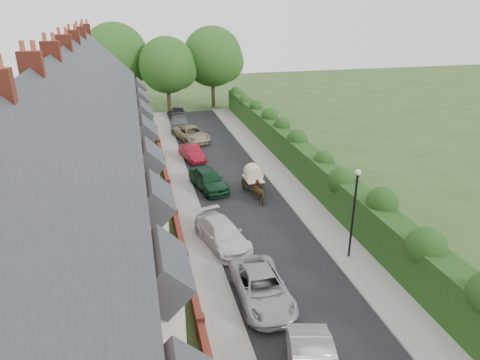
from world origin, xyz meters
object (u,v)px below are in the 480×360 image
at_px(lamppost, 355,203).
at_px(car_red, 192,153).
at_px(horse_cart, 253,177).
at_px(car_green, 208,179).
at_px(car_beige, 192,134).
at_px(car_white, 222,234).
at_px(car_grey, 180,124).
at_px(car_black, 178,112).
at_px(car_silver_b, 262,288).
at_px(horse, 260,192).

bearing_deg(lamppost, car_red, 108.85).
distance_m(car_red, horse_cart, 8.68).
bearing_deg(car_green, car_beige, 75.15).
bearing_deg(car_white, horse_cart, 47.83).
bearing_deg(car_grey, lamppost, -73.30).
xyz_separation_m(car_grey, car_black, (0.41, 5.49, -0.06)).
relative_size(car_silver_b, car_grey, 0.99).
height_order(car_green, car_beige, car_green).
height_order(car_silver_b, car_white, car_white).
height_order(car_silver_b, car_beige, car_beige).
bearing_deg(lamppost, horse_cart, 105.23).
bearing_deg(car_green, car_black, 76.91).
bearing_deg(car_red, car_white, -102.55).
bearing_deg(lamppost, car_grey, 102.33).
bearing_deg(car_green, car_red, 79.81).
xyz_separation_m(car_black, horse_cart, (2.94, -23.23, 0.50)).
bearing_deg(horse_cart, car_red, 113.12).
xyz_separation_m(lamppost, horse, (-2.68, 8.00, -2.58)).
distance_m(car_black, horse, 25.24).
bearing_deg(car_beige, horse_cart, -93.45).
height_order(lamppost, car_silver_b, lamppost).
bearing_deg(car_black, lamppost, -76.56).
bearing_deg(horse_cart, car_beige, 100.99).
bearing_deg(car_grey, car_white, -86.50).
xyz_separation_m(car_silver_b, horse_cart, (2.94, 12.12, 0.49)).
height_order(lamppost, horse, lamppost).
relative_size(lamppost, horse, 3.05).
distance_m(lamppost, car_grey, 28.34).
distance_m(car_grey, car_black, 5.51).
relative_size(car_silver_b, horse_cart, 1.74).
bearing_deg(car_red, car_beige, 70.90).
xyz_separation_m(car_beige, car_black, (-0.31, 9.67, -0.05)).
bearing_deg(car_beige, car_black, 77.38).
relative_size(lamppost, horse_cart, 1.81).
bearing_deg(car_grey, car_green, -84.80).
distance_m(car_grey, horse, 19.86).
bearing_deg(lamppost, car_white, 154.89).
distance_m(car_white, car_grey, 24.58).
height_order(car_white, horse_cart, horse_cart).
relative_size(lamppost, car_beige, 1.00).
distance_m(car_black, horse_cart, 23.43).
distance_m(car_beige, horse_cart, 13.83).
distance_m(car_red, car_grey, 9.77).
bearing_deg(horse_cart, horse, -90.00).
distance_m(car_white, car_green, 8.05).
bearing_deg(lamppost, car_black, 99.64).
relative_size(car_white, horse_cart, 1.71).
bearing_deg(car_red, car_grey, 78.39).
relative_size(car_beige, car_black, 1.31).
bearing_deg(car_black, car_silver_b, -86.20).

